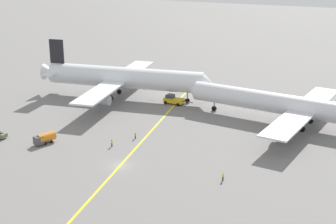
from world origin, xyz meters
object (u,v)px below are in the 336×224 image
pushback_tug (173,100)px  ground_crew_marshaller_foreground (135,135)px  gse_fuel_bowser_stubby (44,138)px  airliner_at_gate_left (124,78)px  ground_crew_wing_walker_right (112,143)px  ground_crew_ramp_agent_by_cones (223,176)px  airliner_being_pushed (295,107)px

pushback_tug → ground_crew_marshaller_foreground: bearing=-85.5°
pushback_tug → ground_crew_marshaller_foreground: 28.07m
gse_fuel_bowser_stubby → pushback_tug: bearing=68.9°
airliner_at_gate_left → ground_crew_wing_walker_right: bearing=-66.3°
gse_fuel_bowser_stubby → ground_crew_ramp_agent_by_cones: 42.01m
airliner_at_gate_left → pushback_tug: airliner_at_gate_left is taller
pushback_tug → ground_crew_ramp_agent_by_cones: 48.88m
pushback_tug → ground_crew_ramp_agent_by_cones: bearing=-56.4°
airliner_at_gate_left → gse_fuel_bowser_stubby: 38.76m
airliner_at_gate_left → ground_crew_wing_walker_right: 37.59m
gse_fuel_bowser_stubby → ground_crew_ramp_agent_by_cones: bearing=-2.8°
ground_crew_marshaller_foreground → airliner_at_gate_left: bearing=122.3°
airliner_at_gate_left → ground_crew_marshaller_foreground: size_ratio=33.33×
ground_crew_ramp_agent_by_cones → ground_crew_wing_walker_right: bearing=166.8°
airliner_at_gate_left → gse_fuel_bowser_stubby: bearing=-89.4°
ground_crew_marshaller_foreground → ground_crew_wing_walker_right: bearing=-112.1°
airliner_at_gate_left → pushback_tug: 16.06m
ground_crew_marshaller_foreground → ground_crew_ramp_agent_by_cones: bearing=-27.2°
gse_fuel_bowser_stubby → ground_crew_ramp_agent_by_cones: size_ratio=3.26×
pushback_tug → gse_fuel_bowser_stubby: size_ratio=1.67×
airliner_at_gate_left → airliner_being_pushed: airliner_at_gate_left is taller
airliner_at_gate_left → ground_crew_wing_walker_right: size_ratio=32.06×
pushback_tug → gse_fuel_bowser_stubby: pushback_tug is taller
airliner_at_gate_left → ground_crew_marshaller_foreground: (17.57, -27.76, -5.11)m
pushback_tug → ground_crew_marshaller_foreground: (2.22, -27.98, -0.39)m
pushback_tug → ground_crew_wing_walker_right: size_ratio=5.45×
ground_crew_marshaller_foreground → ground_crew_ramp_agent_by_cones: ground_crew_ramp_agent_by_cones is taller
pushback_tug → ground_crew_marshaller_foreground: size_ratio=5.66×
airliner_at_gate_left → pushback_tug: size_ratio=5.89×
ground_crew_wing_walker_right → ground_crew_ramp_agent_by_cones: size_ratio=1.00×
airliner_at_gate_left → airliner_being_pushed: bearing=-5.2°
ground_crew_wing_walker_right → airliner_at_gate_left: bearing=113.7°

